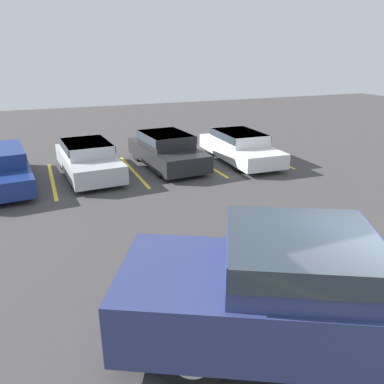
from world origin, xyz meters
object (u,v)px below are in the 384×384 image
object	(u,v)px
parked_sedan_a	(0,166)
parked_sedan_b	(88,158)
pickup_truck	(318,293)
parked_sedan_c	(166,149)
parked_sedan_d	(240,145)

from	to	relation	value
parked_sedan_a	parked_sedan_b	xyz separation A→B (m)	(2.86, 0.03, -0.02)
pickup_truck	parked_sedan_c	distance (m)	10.15
parked_sedan_c	parked_sedan_d	xyz separation A→B (m)	(3.02, -0.44, -0.04)
parked_sedan_b	parked_sedan_d	size ratio (longest dim) A/B	0.94
parked_sedan_d	pickup_truck	bearing A→B (deg)	-21.04
pickup_truck	parked_sedan_d	distance (m)	10.52
parked_sedan_b	parked_sedan_a	bearing A→B (deg)	-92.64
parked_sedan_a	parked_sedan_c	bearing A→B (deg)	85.82
parked_sedan_c	parked_sedan_d	distance (m)	3.05
parked_sedan_c	parked_sedan_a	bearing A→B (deg)	-93.11
parked_sedan_a	parked_sedan_b	distance (m)	2.86
parked_sedan_c	parked_sedan_d	bearing A→B (deg)	78.19
pickup_truck	parked_sedan_c	world-z (taller)	pickup_truck
parked_sedan_b	parked_sedan_d	distance (m)	6.04
parked_sedan_b	parked_sedan_c	bearing A→B (deg)	87.27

